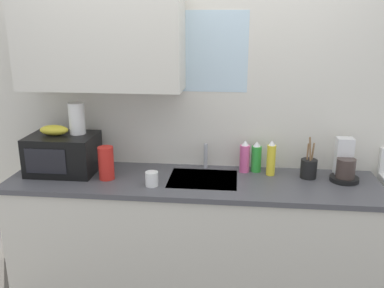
# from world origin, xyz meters

# --- Properties ---
(kitchen_wall_assembly) EXTENTS (3.27, 0.42, 2.50)m
(kitchen_wall_assembly) POSITION_xyz_m (-0.13, 0.31, 1.37)
(kitchen_wall_assembly) COLOR silver
(kitchen_wall_assembly) RESTS_ON ground
(counter_unit) EXTENTS (2.50, 0.63, 0.90)m
(counter_unit) POSITION_xyz_m (0.00, 0.00, 0.46)
(counter_unit) COLOR silver
(counter_unit) RESTS_ON ground
(sink_faucet) EXTENTS (0.03, 0.03, 0.18)m
(sink_faucet) POSITION_xyz_m (0.07, 0.24, 0.99)
(sink_faucet) COLOR #B2B5BA
(sink_faucet) RESTS_ON counter_unit
(microwave) EXTENTS (0.46, 0.35, 0.27)m
(microwave) POSITION_xyz_m (-0.92, 0.05, 1.04)
(microwave) COLOR black
(microwave) RESTS_ON counter_unit
(banana_bunch) EXTENTS (0.20, 0.11, 0.07)m
(banana_bunch) POSITION_xyz_m (-0.97, 0.05, 1.20)
(banana_bunch) COLOR gold
(banana_bunch) RESTS_ON microwave
(paper_towel_roll) EXTENTS (0.11, 0.11, 0.22)m
(paper_towel_roll) POSITION_xyz_m (-0.82, 0.10, 1.28)
(paper_towel_roll) COLOR white
(paper_towel_roll) RESTS_ON microwave
(coffee_maker) EXTENTS (0.19, 0.21, 0.28)m
(coffee_maker) POSITION_xyz_m (1.02, 0.11, 1.00)
(coffee_maker) COLOR black
(coffee_maker) RESTS_ON counter_unit
(dish_soap_bottle_pink) EXTENTS (0.07, 0.07, 0.23)m
(dish_soap_bottle_pink) POSITION_xyz_m (0.35, 0.19, 1.01)
(dish_soap_bottle_pink) COLOR #E55999
(dish_soap_bottle_pink) RESTS_ON counter_unit
(dish_soap_bottle_green) EXTENTS (0.07, 0.07, 0.22)m
(dish_soap_bottle_green) POSITION_xyz_m (0.43, 0.21, 1.00)
(dish_soap_bottle_green) COLOR green
(dish_soap_bottle_green) RESTS_ON counter_unit
(dish_soap_bottle_yellow) EXTENTS (0.06, 0.06, 0.25)m
(dish_soap_bottle_yellow) POSITION_xyz_m (0.53, 0.15, 1.02)
(dish_soap_bottle_yellow) COLOR yellow
(dish_soap_bottle_yellow) RESTS_ON counter_unit
(cereal_canister) EXTENTS (0.10, 0.10, 0.23)m
(cereal_canister) POSITION_xyz_m (-0.58, -0.05, 1.01)
(cereal_canister) COLOR red
(cereal_canister) RESTS_ON counter_unit
(mug_white) EXTENTS (0.08, 0.08, 0.09)m
(mug_white) POSITION_xyz_m (-0.25, -0.14, 0.95)
(mug_white) COLOR white
(mug_white) RESTS_ON counter_unit
(utensil_crock) EXTENTS (0.11, 0.11, 0.29)m
(utensil_crock) POSITION_xyz_m (0.79, 0.12, 0.97)
(utensil_crock) COLOR black
(utensil_crock) RESTS_ON counter_unit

